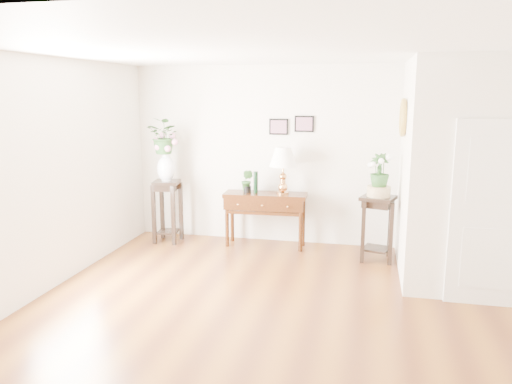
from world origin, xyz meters
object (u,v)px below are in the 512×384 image
(console_table, at_px, (265,220))
(plant_stand_a, at_px, (168,211))
(table_lamp, at_px, (283,171))
(plant_stand_b, at_px, (377,228))

(console_table, relative_size, plant_stand_a, 1.27)
(console_table, xyz_separation_m, plant_stand_a, (-1.58, -0.10, 0.08))
(table_lamp, xyz_separation_m, plant_stand_a, (-1.86, -0.10, -0.70))
(table_lamp, bearing_deg, plant_stand_b, -11.60)
(console_table, height_order, table_lamp, table_lamp)
(console_table, distance_m, plant_stand_b, 1.72)
(plant_stand_b, bearing_deg, console_table, 170.23)
(plant_stand_a, relative_size, plant_stand_b, 1.07)
(console_table, relative_size, plant_stand_b, 1.36)
(plant_stand_a, bearing_deg, console_table, 3.76)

